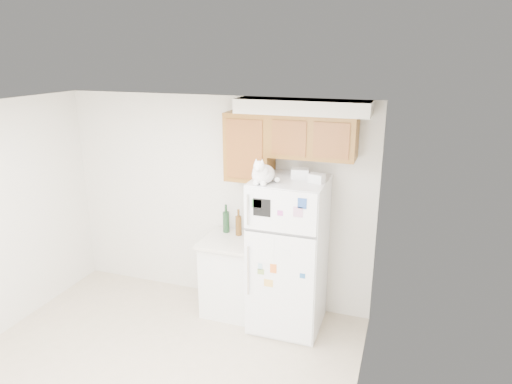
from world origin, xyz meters
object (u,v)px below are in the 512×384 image
at_px(storage_box_back, 300,173).
at_px(storage_box_front, 317,178).
at_px(base_counter, 232,275).
at_px(cat, 263,173).
at_px(refrigerator, 288,255).
at_px(bottle_green, 226,218).
at_px(bottle_amber, 239,222).

relative_size(storage_box_back, storage_box_front, 1.20).
relative_size(base_counter, cat, 2.29).
bearing_deg(refrigerator, bottle_green, 163.52).
xyz_separation_m(storage_box_front, bottle_green, (-1.10, 0.25, -0.66)).
bearing_deg(bottle_amber, base_counter, -106.33).
distance_m(storage_box_back, storage_box_front, 0.23).
relative_size(storage_box_back, bottle_green, 0.53).
distance_m(storage_box_front, bottle_green, 1.31).
distance_m(cat, storage_box_front, 0.55).
bearing_deg(bottle_green, storage_box_back, -8.73).
height_order(refrigerator, cat, cat).
bearing_deg(bottle_amber, refrigerator, -17.30).
height_order(cat, bottle_amber, cat).
xyz_separation_m(refrigerator, storage_box_back, (0.08, 0.10, 0.90)).
distance_m(refrigerator, base_counter, 0.79).
bearing_deg(refrigerator, base_counter, 173.91).
xyz_separation_m(cat, storage_box_front, (0.50, 0.22, -0.06)).
relative_size(bottle_green, bottle_amber, 1.08).
height_order(cat, storage_box_back, cat).
bearing_deg(base_counter, refrigerator, -6.09).
bearing_deg(storage_box_front, bottle_green, -179.61).
distance_m(bottle_green, bottle_amber, 0.18).
bearing_deg(cat, base_counter, 147.47).
height_order(storage_box_back, bottle_green, storage_box_back).
bearing_deg(bottle_amber, cat, -44.86).
height_order(storage_box_front, bottle_amber, storage_box_front).
height_order(cat, bottle_green, cat).
distance_m(refrigerator, bottle_amber, 0.72).
bearing_deg(refrigerator, bottle_amber, 162.70).
bearing_deg(cat, refrigerator, 45.28).
xyz_separation_m(refrigerator, bottle_amber, (-0.65, 0.20, 0.23)).
distance_m(storage_box_front, bottle_amber, 1.17).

